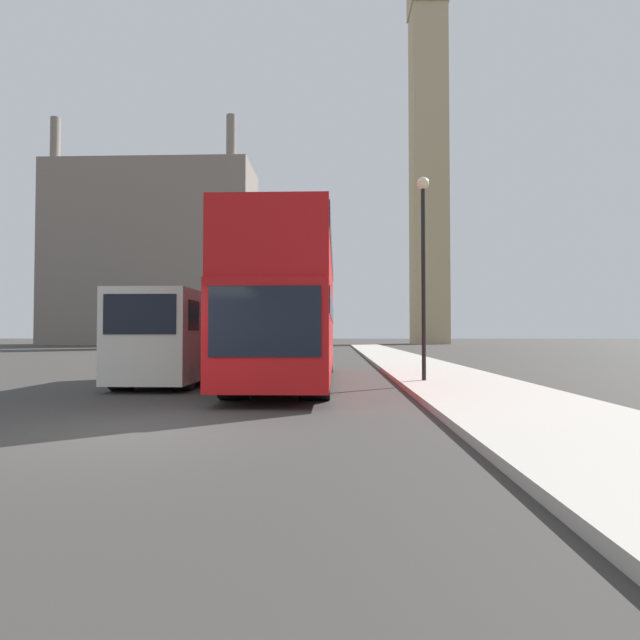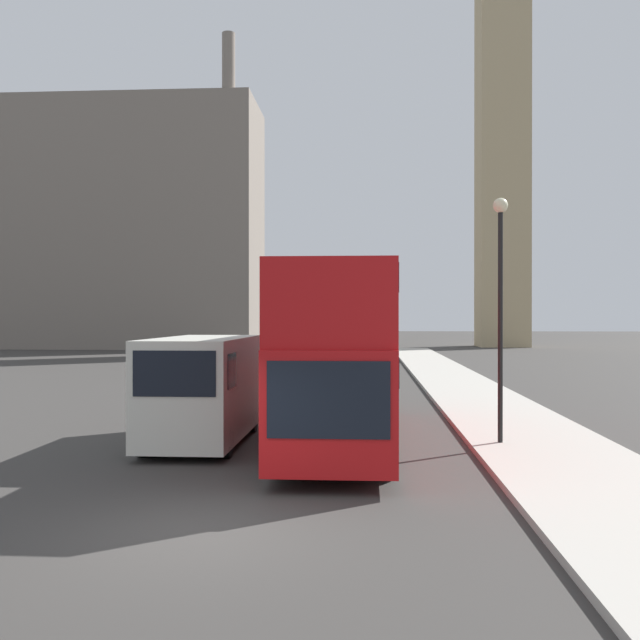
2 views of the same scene
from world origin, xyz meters
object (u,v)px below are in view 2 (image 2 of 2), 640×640
(clock_tower, at_px, (502,9))
(street_lamp, at_px, (500,283))
(red_double_decker_bus, at_px, (340,348))
(white_van, at_px, (202,387))

(clock_tower, bearing_deg, street_lamp, -100.69)
(street_lamp, bearing_deg, red_double_decker_bus, 170.71)
(clock_tower, distance_m, red_double_decker_bus, 70.41)
(white_van, relative_size, street_lamp, 0.92)
(clock_tower, distance_m, street_lamp, 69.43)
(clock_tower, bearing_deg, red_double_decker_bus, -104.40)
(clock_tower, height_order, white_van, clock_tower)
(red_double_decker_bus, bearing_deg, white_van, -171.71)
(clock_tower, xyz_separation_m, white_van, (-18.80, -60.23, -34.96))
(red_double_decker_bus, distance_m, street_lamp, 4.32)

